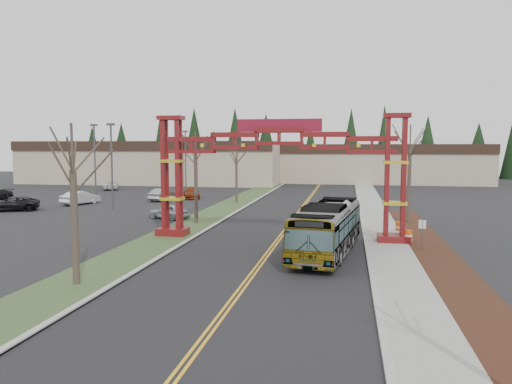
% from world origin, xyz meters
% --- Properties ---
extents(ground, '(200.00, 200.00, 0.00)m').
position_xyz_m(ground, '(0.00, 0.00, 0.00)').
color(ground, black).
rests_on(ground, ground).
extents(road, '(12.00, 110.00, 0.02)m').
position_xyz_m(road, '(0.00, 25.00, 0.01)').
color(road, black).
rests_on(road, ground).
extents(lane_line_left, '(0.12, 100.00, 0.01)m').
position_xyz_m(lane_line_left, '(-0.12, 25.00, 0.03)').
color(lane_line_left, '#F0A81C').
rests_on(lane_line_left, road).
extents(lane_line_right, '(0.12, 100.00, 0.01)m').
position_xyz_m(lane_line_right, '(0.12, 25.00, 0.03)').
color(lane_line_right, '#F0A81C').
rests_on(lane_line_right, road).
extents(curb_right, '(0.30, 110.00, 0.15)m').
position_xyz_m(curb_right, '(6.15, 25.00, 0.07)').
color(curb_right, '#A7A7A2').
rests_on(curb_right, ground).
extents(sidewalk_right, '(2.60, 110.00, 0.14)m').
position_xyz_m(sidewalk_right, '(7.60, 25.00, 0.08)').
color(sidewalk_right, gray).
rests_on(sidewalk_right, ground).
extents(landscape_strip, '(2.60, 50.00, 0.12)m').
position_xyz_m(landscape_strip, '(10.20, 10.00, 0.06)').
color(landscape_strip, black).
rests_on(landscape_strip, ground).
extents(grass_median, '(4.00, 110.00, 0.08)m').
position_xyz_m(grass_median, '(-8.00, 25.00, 0.04)').
color(grass_median, '#2E4221').
rests_on(grass_median, ground).
extents(curb_left, '(0.30, 110.00, 0.15)m').
position_xyz_m(curb_left, '(-6.15, 25.00, 0.07)').
color(curb_left, '#A7A7A2').
rests_on(curb_left, ground).
extents(gateway_arch, '(18.20, 1.60, 8.90)m').
position_xyz_m(gateway_arch, '(0.00, 18.00, 5.98)').
color(gateway_arch, '#590B15').
rests_on(gateway_arch, ground).
extents(retail_building_west, '(46.00, 22.30, 7.50)m').
position_xyz_m(retail_building_west, '(-30.00, 71.96, 3.76)').
color(retail_building_west, tan).
rests_on(retail_building_west, ground).
extents(retail_building_east, '(38.00, 20.30, 7.00)m').
position_xyz_m(retail_building_east, '(10.00, 79.95, 3.51)').
color(retail_building_east, tan).
rests_on(retail_building_east, ground).
extents(conifer_treeline, '(116.10, 5.60, 13.00)m').
position_xyz_m(conifer_treeline, '(0.25, 92.00, 6.49)').
color(conifer_treeline, black).
rests_on(conifer_treeline, ground).
extents(transit_bus, '(4.19, 11.69, 3.18)m').
position_xyz_m(transit_bus, '(3.63, 13.82, 1.59)').
color(transit_bus, '#B5B7BE').
rests_on(transit_bus, ground).
extents(silver_sedan, '(2.28, 4.34, 1.36)m').
position_xyz_m(silver_sedan, '(3.57, 32.76, 0.68)').
color(silver_sedan, '#A5A8AD').
rests_on(silver_sedan, ground).
extents(parked_car_near_a, '(4.39, 3.10, 1.39)m').
position_xyz_m(parked_car_near_a, '(-11.33, 26.25, 0.69)').
color(parked_car_near_a, '#B1B4B9').
rests_on(parked_car_near_a, ground).
extents(parked_car_near_b, '(3.12, 4.93, 1.53)m').
position_xyz_m(parked_car_near_b, '(-25.35, 35.18, 0.77)').
color(parked_car_near_b, white).
rests_on(parked_car_near_b, ground).
extents(parked_car_near_c, '(5.80, 4.39, 1.46)m').
position_xyz_m(parked_car_near_c, '(-29.35, 28.67, 0.73)').
color(parked_car_near_c, black).
rests_on(parked_car_near_c, ground).
extents(parked_car_mid_a, '(3.48, 5.07, 1.36)m').
position_xyz_m(parked_car_mid_a, '(-14.90, 43.95, 0.68)').
color(parked_car_mid_a, maroon).
rests_on(parked_car_mid_a, ground).
extents(parked_car_far_a, '(2.13, 4.62, 1.47)m').
position_xyz_m(parked_car_far_a, '(-17.59, 40.73, 0.73)').
color(parked_car_far_a, '#929599').
rests_on(parked_car_far_a, ground).
extents(parked_car_far_b, '(3.87, 5.17, 1.30)m').
position_xyz_m(parked_car_far_b, '(-30.95, 53.75, 0.65)').
color(parked_car_far_b, white).
rests_on(parked_car_far_b, ground).
extents(bare_tree_median_near, '(3.37, 3.37, 7.80)m').
position_xyz_m(bare_tree_median_near, '(-8.00, 4.54, 5.54)').
color(bare_tree_median_near, '#382D26').
rests_on(bare_tree_median_near, ground).
extents(bare_tree_median_mid, '(3.18, 3.18, 7.88)m').
position_xyz_m(bare_tree_median_mid, '(-8.00, 23.88, 5.74)').
color(bare_tree_median_mid, '#382D26').
rests_on(bare_tree_median_mid, ground).
extents(bare_tree_median_far, '(2.94, 2.94, 7.27)m').
position_xyz_m(bare_tree_median_far, '(-8.00, 39.64, 5.30)').
color(bare_tree_median_far, '#382D26').
rests_on(bare_tree_median_far, ground).
extents(bare_tree_right_far, '(3.22, 3.22, 8.53)m').
position_xyz_m(bare_tree_right_far, '(10.00, 27.32, 6.36)').
color(bare_tree_right_far, '#382D26').
rests_on(bare_tree_right_far, ground).
extents(light_pole_near, '(0.79, 0.39, 9.08)m').
position_xyz_m(light_pole_near, '(-19.77, 31.95, 5.25)').
color(light_pole_near, '#3F3F44').
rests_on(light_pole_near, ground).
extents(light_pole_mid, '(0.82, 0.41, 9.47)m').
position_xyz_m(light_pole_mid, '(-27.03, 41.84, 5.48)').
color(light_pole_mid, '#3F3F44').
rests_on(light_pole_mid, ground).
extents(light_pole_far, '(0.79, 0.39, 9.08)m').
position_xyz_m(light_pole_far, '(-20.47, 58.38, 5.25)').
color(light_pole_far, '#3F3F44').
rests_on(light_pole_far, ground).
extents(street_sign, '(0.44, 0.19, 2.00)m').
position_xyz_m(street_sign, '(9.54, 15.73, 1.44)').
color(street_sign, '#3F3F44').
rests_on(street_sign, ground).
extents(barrel_south, '(0.55, 0.55, 1.02)m').
position_xyz_m(barrel_south, '(8.92, 17.62, 0.51)').
color(barrel_south, '#D64E0B').
rests_on(barrel_south, ground).
extents(barrel_mid, '(0.60, 0.60, 1.10)m').
position_xyz_m(barrel_mid, '(8.64, 20.77, 0.55)').
color(barrel_mid, '#D64E0B').
rests_on(barrel_mid, ground).
extents(barrel_north, '(0.50, 0.50, 0.93)m').
position_xyz_m(barrel_north, '(8.87, 21.29, 0.46)').
color(barrel_north, '#D64E0B').
rests_on(barrel_north, ground).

